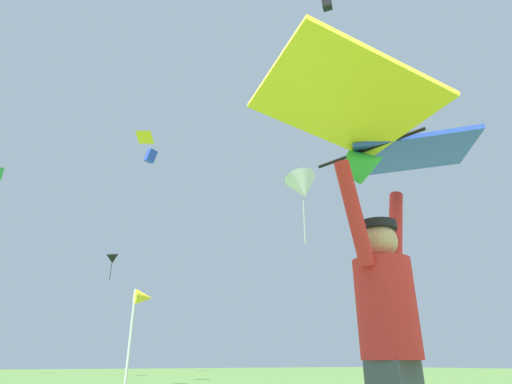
{
  "coord_description": "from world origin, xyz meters",
  "views": [
    {
      "loc": [
        -2.08,
        -1.49,
        0.81
      ],
      "look_at": [
        -0.2,
        1.72,
        2.36
      ],
      "focal_mm": 28.78,
      "sensor_mm": 36.0,
      "label": 1
    }
  ],
  "objects_px": {
    "held_stunt_kite": "(379,137)",
    "distant_kite_yellow_overhead_distant": "(145,137)",
    "distant_kite_white_high_left": "(303,188)",
    "marker_flag": "(141,306)",
    "distant_kite_black_far_center": "(112,259)",
    "distant_kite_black_mid_left": "(327,2)",
    "distant_kite_blue_mid_right": "(151,156)",
    "kite_flyer_person": "(390,338)"
  },
  "relations": [
    {
      "from": "distant_kite_black_mid_left",
      "to": "kite_flyer_person",
      "type": "bearing_deg",
      "value": -132.7
    },
    {
      "from": "held_stunt_kite",
      "to": "distant_kite_white_high_left",
      "type": "xyz_separation_m",
      "value": [
        6.15,
        8.89,
        4.26
      ]
    },
    {
      "from": "kite_flyer_person",
      "to": "marker_flag",
      "type": "relative_size",
      "value": 1.02
    },
    {
      "from": "held_stunt_kite",
      "to": "distant_kite_blue_mid_right",
      "type": "relative_size",
      "value": 1.33
    },
    {
      "from": "distant_kite_black_mid_left",
      "to": "marker_flag",
      "type": "relative_size",
      "value": 0.46
    },
    {
      "from": "distant_kite_black_far_center",
      "to": "held_stunt_kite",
      "type": "bearing_deg",
      "value": -97.36
    },
    {
      "from": "kite_flyer_person",
      "to": "distant_kite_black_mid_left",
      "type": "bearing_deg",
      "value": 47.3
    },
    {
      "from": "kite_flyer_person",
      "to": "distant_kite_yellow_overhead_distant",
      "type": "distance_m",
      "value": 19.83
    },
    {
      "from": "distant_kite_white_high_left",
      "to": "distant_kite_black_mid_left",
      "type": "xyz_separation_m",
      "value": [
        3.44,
        1.62,
        12.13
      ]
    },
    {
      "from": "distant_kite_white_high_left",
      "to": "distant_kite_black_far_center",
      "type": "relative_size",
      "value": 1.47
    },
    {
      "from": "held_stunt_kite",
      "to": "distant_kite_black_mid_left",
      "type": "bearing_deg",
      "value": 47.63
    },
    {
      "from": "distant_kite_black_mid_left",
      "to": "distant_kite_yellow_overhead_distant",
      "type": "relative_size",
      "value": 0.92
    },
    {
      "from": "held_stunt_kite",
      "to": "distant_kite_yellow_overhead_distant",
      "type": "relative_size",
      "value": 2.15
    },
    {
      "from": "held_stunt_kite",
      "to": "distant_kite_black_mid_left",
      "type": "xyz_separation_m",
      "value": [
        9.59,
        10.51,
        16.39
      ]
    },
    {
      "from": "distant_kite_blue_mid_right",
      "to": "marker_flag",
      "type": "relative_size",
      "value": 0.81
    },
    {
      "from": "distant_kite_yellow_overhead_distant",
      "to": "marker_flag",
      "type": "bearing_deg",
      "value": -101.95
    },
    {
      "from": "kite_flyer_person",
      "to": "held_stunt_kite",
      "type": "relative_size",
      "value": 0.95
    },
    {
      "from": "distant_kite_white_high_left",
      "to": "marker_flag",
      "type": "xyz_separation_m",
      "value": [
        -6.27,
        -3.9,
        -4.82
      ]
    },
    {
      "from": "distant_kite_black_mid_left",
      "to": "marker_flag",
      "type": "bearing_deg",
      "value": -150.35
    },
    {
      "from": "distant_kite_black_far_center",
      "to": "distant_kite_blue_mid_right",
      "type": "bearing_deg",
      "value": 65.43
    },
    {
      "from": "kite_flyer_person",
      "to": "distant_kite_yellow_overhead_distant",
      "type": "bearing_deg",
      "value": 81.79
    },
    {
      "from": "distant_kite_white_high_left",
      "to": "distant_kite_yellow_overhead_distant",
      "type": "relative_size",
      "value": 2.8
    },
    {
      "from": "kite_flyer_person",
      "to": "distant_kite_blue_mid_right",
      "type": "bearing_deg",
      "value": 78.05
    },
    {
      "from": "held_stunt_kite",
      "to": "distant_kite_white_high_left",
      "type": "height_order",
      "value": "distant_kite_white_high_left"
    },
    {
      "from": "distant_kite_blue_mid_right",
      "to": "marker_flag",
      "type": "height_order",
      "value": "distant_kite_blue_mid_right"
    },
    {
      "from": "distant_kite_white_high_left",
      "to": "distant_kite_yellow_overhead_distant",
      "type": "distance_m",
      "value": 10.03
    },
    {
      "from": "distant_kite_white_high_left",
      "to": "kite_flyer_person",
      "type": "bearing_deg",
      "value": -125.06
    },
    {
      "from": "distant_kite_black_far_center",
      "to": "marker_flag",
      "type": "height_order",
      "value": "distant_kite_black_far_center"
    },
    {
      "from": "held_stunt_kite",
      "to": "distant_kite_blue_mid_right",
      "type": "distance_m",
      "value": 39.55
    },
    {
      "from": "marker_flag",
      "to": "distant_kite_white_high_left",
      "type": "bearing_deg",
      "value": 31.92
    },
    {
      "from": "distant_kite_black_far_center",
      "to": "marker_flag",
      "type": "xyz_separation_m",
      "value": [
        -3.49,
        -21.14,
        -5.48
      ]
    },
    {
      "from": "distant_kite_yellow_overhead_distant",
      "to": "distant_kite_black_mid_left",
      "type": "bearing_deg",
      "value": -41.1
    },
    {
      "from": "kite_flyer_person",
      "to": "distant_kite_black_far_center",
      "type": "xyz_separation_m",
      "value": [
        3.4,
        26.04,
        6.17
      ]
    },
    {
      "from": "distant_kite_white_high_left",
      "to": "distant_kite_black_far_center",
      "type": "distance_m",
      "value": 17.47
    },
    {
      "from": "held_stunt_kite",
      "to": "marker_flag",
      "type": "relative_size",
      "value": 1.08
    },
    {
      "from": "distant_kite_white_high_left",
      "to": "distant_kite_black_mid_left",
      "type": "height_order",
      "value": "distant_kite_black_mid_left"
    },
    {
      "from": "distant_kite_blue_mid_right",
      "to": "distant_kite_black_mid_left",
      "type": "bearing_deg",
      "value": -84.6
    },
    {
      "from": "held_stunt_kite",
      "to": "distant_kite_black_far_center",
      "type": "xyz_separation_m",
      "value": [
        3.38,
        26.13,
        4.92
      ]
    },
    {
      "from": "distant_kite_black_far_center",
      "to": "distant_kite_black_mid_left",
      "type": "distance_m",
      "value": 20.35
    },
    {
      "from": "kite_flyer_person",
      "to": "marker_flag",
      "type": "xyz_separation_m",
      "value": [
        -0.09,
        4.9,
        0.69
      ]
    },
    {
      "from": "kite_flyer_person",
      "to": "distant_kite_yellow_overhead_distant",
      "type": "height_order",
      "value": "distant_kite_yellow_overhead_distant"
    },
    {
      "from": "held_stunt_kite",
      "to": "distant_kite_yellow_overhead_distant",
      "type": "height_order",
      "value": "distant_kite_yellow_overhead_distant"
    }
  ]
}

